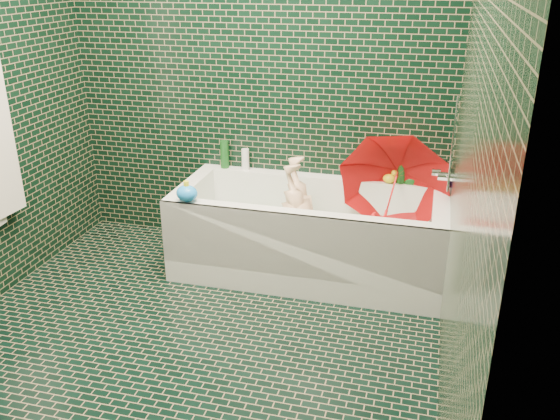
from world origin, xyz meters
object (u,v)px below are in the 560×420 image
(rubber_duck, at_px, (390,178))
(bath_toy, at_px, (187,193))
(bathtub, at_px, (309,242))
(child, at_px, (306,230))
(umbrella, at_px, (392,193))

(rubber_duck, distance_m, bath_toy, 1.32)
(bathtub, distance_m, child, 0.10)
(bathtub, xyz_separation_m, rubber_duck, (0.47, 0.32, 0.38))
(rubber_duck, height_order, bath_toy, bath_toy)
(child, bearing_deg, bathtub, 155.90)
(child, xyz_separation_m, rubber_duck, (0.48, 0.35, 0.28))
(rubber_duck, bearing_deg, umbrella, -101.23)
(rubber_duck, bearing_deg, bathtub, -164.46)
(child, relative_size, umbrella, 1.35)
(bathtub, height_order, umbrella, umbrella)
(bath_toy, bearing_deg, child, 24.86)
(bathtub, distance_m, bath_toy, 0.85)
(bathtub, relative_size, rubber_duck, 15.48)
(bathtub, bearing_deg, rubber_duck, 34.38)
(rubber_duck, bearing_deg, bath_toy, -169.59)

